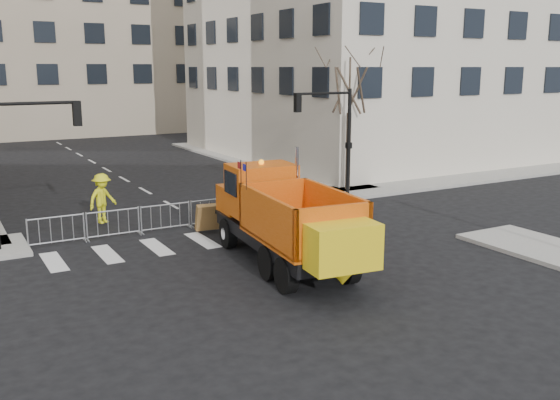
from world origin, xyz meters
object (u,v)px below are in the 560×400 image
cop_b (234,210)px  newspaper_box (281,190)px  cop_a (237,202)px  cop_c (253,203)px  plow_truck (286,217)px  worker (102,198)px

cop_b → newspaper_box: size_ratio=1.62×
cop_a → cop_b: size_ratio=1.12×
cop_c → cop_b: bearing=-12.9°
plow_truck → worker: (-3.92, 8.21, -0.48)m
cop_a → cop_b: bearing=60.1°
cop_c → worker: 6.16m
cop_c → worker: worker is taller
worker → newspaper_box: 8.45m
cop_c → newspaper_box: (3.12, 3.08, -0.31)m
plow_truck → cop_c: bearing=-9.4°
worker → cop_c: bearing=-57.4°
newspaper_box → cop_c: bearing=-147.6°
cop_b → worker: 5.55m
plow_truck → newspaper_box: (4.51, 8.19, -0.96)m
worker → cop_b: bearing=-66.1°
cop_b → newspaper_box: cop_b is taller
cop_c → worker: (-5.32, 3.10, 0.17)m
worker → newspaper_box: size_ratio=1.87×
cop_a → cop_c: 0.68m
plow_truck → worker: bearing=31.4°
newspaper_box → plow_truck: bearing=-131.1°
cop_b → worker: (-4.31, 3.49, 0.28)m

